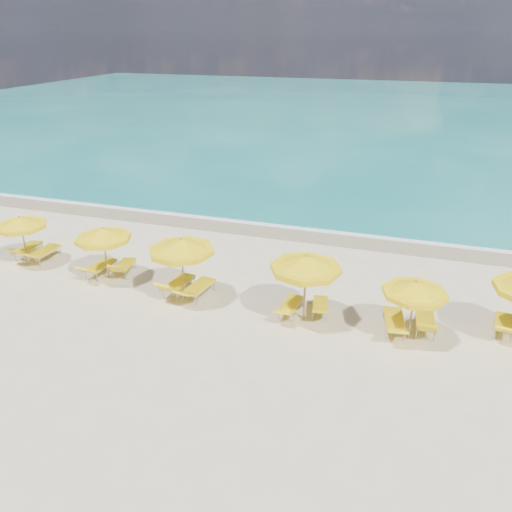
% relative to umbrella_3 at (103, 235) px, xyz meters
% --- Properties ---
extents(ground_plane, '(120.00, 120.00, 0.00)m').
position_rel_umbrella_3_xyz_m(ground_plane, '(5.81, -0.15, -1.88)').
color(ground_plane, beige).
extents(ocean, '(120.00, 80.00, 0.30)m').
position_rel_umbrella_3_xyz_m(ocean, '(5.81, 47.85, -1.88)').
color(ocean, '#157670').
rests_on(ocean, ground).
extents(wet_sand_band, '(120.00, 2.60, 0.01)m').
position_rel_umbrella_3_xyz_m(wet_sand_band, '(5.81, 7.25, -1.88)').
color(wet_sand_band, tan).
rests_on(wet_sand_band, ground).
extents(foam_line, '(120.00, 1.20, 0.03)m').
position_rel_umbrella_3_xyz_m(foam_line, '(5.81, 8.05, -1.88)').
color(foam_line, white).
rests_on(foam_line, ground).
extents(whitecap_near, '(14.00, 0.36, 0.05)m').
position_rel_umbrella_3_xyz_m(whitecap_near, '(-0.19, 16.85, -1.88)').
color(whitecap_near, white).
rests_on(whitecap_near, ground).
extents(whitecap_far, '(18.00, 0.30, 0.05)m').
position_rel_umbrella_3_xyz_m(whitecap_far, '(13.81, 23.85, -1.88)').
color(whitecap_far, white).
rests_on(whitecap_far, ground).
extents(umbrella_2, '(2.60, 2.60, 2.14)m').
position_rel_umbrella_3_xyz_m(umbrella_2, '(-4.12, 0.24, -0.05)').
color(umbrella_2, '#A27F51').
rests_on(umbrella_2, ground).
extents(umbrella_3, '(2.27, 2.27, 2.20)m').
position_rel_umbrella_3_xyz_m(umbrella_3, '(0.00, 0.00, 0.00)').
color(umbrella_3, '#A27F51').
rests_on(umbrella_3, ground).
extents(umbrella_4, '(2.78, 2.78, 2.43)m').
position_rel_umbrella_3_xyz_m(umbrella_4, '(3.59, -0.51, 0.19)').
color(umbrella_4, '#A27F51').
rests_on(umbrella_4, ground).
extents(umbrella_5, '(2.61, 2.61, 2.45)m').
position_rel_umbrella_3_xyz_m(umbrella_5, '(8.16, -0.62, 0.21)').
color(umbrella_5, '#A27F51').
rests_on(umbrella_5, ground).
extents(umbrella_6, '(2.29, 2.29, 2.08)m').
position_rel_umbrella_3_xyz_m(umbrella_6, '(11.67, -0.72, -0.10)').
color(umbrella_6, '#A27F51').
rests_on(umbrella_6, ground).
extents(lounger_2_left, '(0.88, 1.91, 0.83)m').
position_rel_umbrella_3_xyz_m(lounger_2_left, '(-4.56, 0.82, -1.65)').
color(lounger_2_left, '#A5A8AD').
rests_on(lounger_2_left, ground).
extents(lounger_2_right, '(0.74, 2.03, 0.85)m').
position_rel_umbrella_3_xyz_m(lounger_2_right, '(-3.61, 0.66, -1.64)').
color(lounger_2_right, '#A5A8AD').
rests_on(lounger_2_right, ground).
extents(lounger_3_left, '(0.77, 1.90, 0.82)m').
position_rel_umbrella_3_xyz_m(lounger_3_left, '(-0.49, 0.20, -1.65)').
color(lounger_3_left, '#A5A8AD').
rests_on(lounger_3_left, ground).
extents(lounger_3_right, '(0.86, 1.76, 0.84)m').
position_rel_umbrella_3_xyz_m(lounger_3_right, '(0.40, 0.56, -1.66)').
color(lounger_3_right, '#A5A8AD').
rests_on(lounger_3_right, ground).
extents(lounger_4_left, '(0.84, 1.98, 0.91)m').
position_rel_umbrella_3_xyz_m(lounger_4_left, '(3.21, -0.24, -1.64)').
color(lounger_4_left, '#A5A8AD').
rests_on(lounger_4_left, ground).
extents(lounger_4_right, '(0.94, 2.05, 0.75)m').
position_rel_umbrella_3_xyz_m(lounger_4_right, '(4.06, -0.28, -1.65)').
color(lounger_4_right, '#A5A8AD').
rests_on(lounger_4_right, ground).
extents(lounger_5_left, '(0.68, 1.81, 0.67)m').
position_rel_umbrella_3_xyz_m(lounger_5_left, '(7.64, -0.45, -1.67)').
color(lounger_5_left, '#A5A8AD').
rests_on(lounger_5_left, ground).
extents(lounger_5_right, '(0.79, 1.68, 0.67)m').
position_rel_umbrella_3_xyz_m(lounger_5_right, '(8.64, -0.12, -1.68)').
color(lounger_5_right, '#A5A8AD').
rests_on(lounger_5_right, ground).
extents(lounger_6_left, '(0.91, 2.07, 0.72)m').
position_rel_umbrella_3_xyz_m(lounger_6_left, '(11.18, -0.43, -1.65)').
color(lounger_6_left, '#A5A8AD').
rests_on(lounger_6_left, ground).
extents(lounger_6_right, '(0.68, 1.79, 0.88)m').
position_rel_umbrella_3_xyz_m(lounger_6_right, '(12.16, -0.20, -1.65)').
color(lounger_6_right, '#A5A8AD').
rests_on(lounger_6_right, ground).
extents(lounger_7_left, '(0.81, 1.78, 0.78)m').
position_rel_umbrella_3_xyz_m(lounger_7_left, '(14.62, 0.50, -1.67)').
color(lounger_7_left, '#A5A8AD').
rests_on(lounger_7_left, ground).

